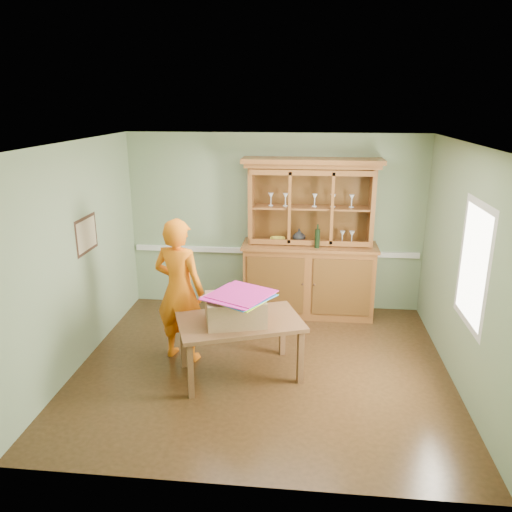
# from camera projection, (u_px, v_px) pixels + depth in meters

# --- Properties ---
(floor) EXTENTS (4.50, 4.50, 0.00)m
(floor) POSITION_uv_depth(u_px,v_px,m) (263.00, 367.00, 6.15)
(floor) COLOR #4B2F18
(floor) RESTS_ON ground
(ceiling) EXTENTS (4.50, 4.50, 0.00)m
(ceiling) POSITION_uv_depth(u_px,v_px,m) (264.00, 144.00, 5.35)
(ceiling) COLOR white
(ceiling) RESTS_ON wall_back
(wall_back) EXTENTS (4.50, 0.00, 4.50)m
(wall_back) POSITION_uv_depth(u_px,v_px,m) (275.00, 223.00, 7.65)
(wall_back) COLOR gray
(wall_back) RESTS_ON floor
(wall_left) EXTENTS (0.00, 4.00, 4.00)m
(wall_left) POSITION_uv_depth(u_px,v_px,m) (76.00, 257.00, 5.97)
(wall_left) COLOR gray
(wall_left) RESTS_ON floor
(wall_right) EXTENTS (0.00, 4.00, 4.00)m
(wall_right) POSITION_uv_depth(u_px,v_px,m) (465.00, 270.00, 5.53)
(wall_right) COLOR gray
(wall_right) RESTS_ON floor
(wall_front) EXTENTS (4.50, 0.00, 4.50)m
(wall_front) POSITION_uv_depth(u_px,v_px,m) (240.00, 343.00, 3.85)
(wall_front) COLOR gray
(wall_front) RESTS_ON floor
(chair_rail) EXTENTS (4.41, 0.05, 0.08)m
(chair_rail) POSITION_uv_depth(u_px,v_px,m) (274.00, 251.00, 7.76)
(chair_rail) COLOR white
(chair_rail) RESTS_ON wall_back
(framed_map) EXTENTS (0.03, 0.60, 0.46)m
(framed_map) POSITION_uv_depth(u_px,v_px,m) (87.00, 235.00, 6.20)
(framed_map) COLOR #372016
(framed_map) RESTS_ON wall_left
(window_panel) EXTENTS (0.03, 0.96, 1.36)m
(window_panel) POSITION_uv_depth(u_px,v_px,m) (473.00, 265.00, 5.20)
(window_panel) COLOR white
(window_panel) RESTS_ON wall_right
(china_hutch) EXTENTS (2.01, 0.66, 2.36)m
(china_hutch) POSITION_uv_depth(u_px,v_px,m) (309.00, 262.00, 7.50)
(china_hutch) COLOR brown
(china_hutch) RESTS_ON floor
(dining_table) EXTENTS (1.62, 1.29, 0.71)m
(dining_table) POSITION_uv_depth(u_px,v_px,m) (240.00, 327.00, 5.81)
(dining_table) COLOR brown
(dining_table) RESTS_ON floor
(cardboard_box) EXTENTS (0.77, 0.68, 0.31)m
(cardboard_box) POSITION_uv_depth(u_px,v_px,m) (235.00, 310.00, 5.69)
(cardboard_box) COLOR #9C7250
(cardboard_box) RESTS_ON dining_table
(kite_stack) EXTENTS (0.83, 0.83, 0.05)m
(kite_stack) POSITION_uv_depth(u_px,v_px,m) (239.00, 296.00, 5.60)
(kite_stack) COLOR #D2F91F
(kite_stack) RESTS_ON cardboard_box
(person) EXTENTS (0.76, 0.60, 1.82)m
(person) POSITION_uv_depth(u_px,v_px,m) (179.00, 290.00, 6.14)
(person) COLOR orange
(person) RESTS_ON floor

